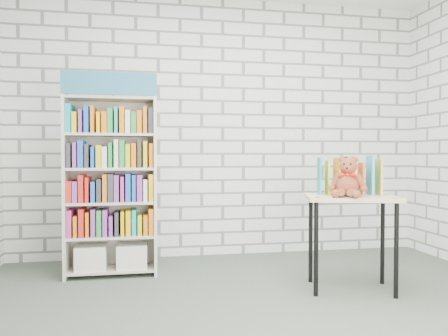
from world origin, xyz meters
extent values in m
plane|color=#414C40|center=(0.00, 0.00, 0.00)|extent=(4.50, 4.50, 0.00)
cube|color=silver|center=(0.00, 2.00, 1.40)|extent=(4.50, 0.02, 2.80)
cube|color=beige|center=(-1.53, 1.35, 0.81)|extent=(0.03, 0.31, 1.62)
cube|color=beige|center=(-0.75, 1.35, 0.81)|extent=(0.03, 0.31, 1.62)
cube|color=beige|center=(-1.14, 1.50, 0.81)|extent=(0.81, 0.02, 1.62)
cube|color=teal|center=(-1.14, 1.20, 1.72)|extent=(0.81, 0.02, 0.20)
cube|color=beige|center=(-1.14, 1.35, 0.05)|extent=(0.75, 0.29, 0.02)
cube|color=beige|center=(-1.14, 1.35, 0.36)|extent=(0.75, 0.29, 0.02)
cube|color=beige|center=(-1.14, 1.35, 0.67)|extent=(0.75, 0.29, 0.02)
cube|color=beige|center=(-1.14, 1.35, 0.97)|extent=(0.75, 0.29, 0.02)
cube|color=beige|center=(-1.14, 1.35, 1.28)|extent=(0.75, 0.29, 0.02)
cube|color=beige|center=(-1.14, 1.35, 1.60)|extent=(0.75, 0.29, 0.02)
cube|color=silver|center=(-1.32, 1.35, 0.17)|extent=(0.27, 0.25, 0.22)
cube|color=silver|center=(-0.96, 1.35, 0.17)|extent=(0.27, 0.25, 0.22)
cube|color=orange|center=(-1.14, 1.34, 0.48)|extent=(0.75, 0.25, 0.22)
cube|color=#BF338C|center=(-1.14, 1.34, 0.78)|extent=(0.75, 0.25, 0.22)
cube|color=#19A5B2|center=(-1.14, 1.34, 1.09)|extent=(0.75, 0.25, 0.22)
cube|color=white|center=(-1.14, 1.34, 1.40)|extent=(0.75, 0.25, 0.22)
cube|color=#DABD83|center=(0.80, 0.56, 0.75)|extent=(0.82, 0.66, 0.03)
cylinder|color=black|center=(0.46, 0.45, 0.37)|extent=(0.04, 0.04, 0.73)
cylinder|color=black|center=(0.56, 0.82, 0.37)|extent=(0.04, 0.04, 0.73)
cylinder|color=black|center=(1.04, 0.29, 0.37)|extent=(0.04, 0.04, 0.73)
cylinder|color=black|center=(1.14, 0.66, 0.37)|extent=(0.04, 0.04, 0.73)
cylinder|color=black|center=(0.47, 0.46, 0.76)|extent=(0.05, 0.05, 0.01)
cylinder|color=black|center=(1.03, 0.31, 0.76)|extent=(0.05, 0.05, 0.01)
cube|color=teal|center=(0.60, 0.73, 0.91)|extent=(0.07, 0.22, 0.30)
cube|color=#CDE023|center=(0.66, 0.71, 0.91)|extent=(0.07, 0.22, 0.30)
cube|color=orange|center=(0.73, 0.70, 0.91)|extent=(0.07, 0.22, 0.30)
cube|color=black|center=(0.79, 0.68, 0.91)|extent=(0.07, 0.22, 0.30)
cube|color=white|center=(0.86, 0.66, 0.91)|extent=(0.07, 0.22, 0.30)
cube|color=#D25925|center=(0.93, 0.64, 0.91)|extent=(0.07, 0.22, 0.30)
cube|color=#3AB9D9|center=(0.99, 0.62, 0.91)|extent=(0.07, 0.22, 0.30)
cube|color=gold|center=(1.06, 0.60, 0.91)|extent=(0.07, 0.22, 0.30)
ellipsoid|color=brown|center=(0.73, 0.48, 0.86)|extent=(0.19, 0.16, 0.19)
sphere|color=brown|center=(0.73, 0.48, 1.00)|extent=(0.14, 0.14, 0.14)
sphere|color=brown|center=(0.70, 0.52, 1.06)|extent=(0.05, 0.05, 0.05)
sphere|color=brown|center=(0.78, 0.47, 1.06)|extent=(0.05, 0.05, 0.05)
sphere|color=brown|center=(0.70, 0.43, 0.99)|extent=(0.05, 0.05, 0.05)
sphere|color=black|center=(0.68, 0.45, 1.02)|extent=(0.02, 0.02, 0.02)
sphere|color=black|center=(0.72, 0.42, 1.02)|extent=(0.02, 0.02, 0.02)
sphere|color=black|center=(0.69, 0.41, 0.99)|extent=(0.02, 0.02, 0.02)
cylinder|color=brown|center=(0.64, 0.52, 0.89)|extent=(0.09, 0.11, 0.13)
cylinder|color=brown|center=(0.80, 0.42, 0.89)|extent=(0.11, 0.06, 0.13)
sphere|color=brown|center=(0.61, 0.52, 0.83)|extent=(0.05, 0.05, 0.05)
sphere|color=brown|center=(0.82, 0.39, 0.83)|extent=(0.05, 0.05, 0.05)
cylinder|color=brown|center=(0.64, 0.43, 0.80)|extent=(0.09, 0.15, 0.08)
cylinder|color=brown|center=(0.73, 0.38, 0.80)|extent=(0.15, 0.13, 0.08)
sphere|color=brown|center=(0.58, 0.39, 0.80)|extent=(0.06, 0.06, 0.06)
sphere|color=brown|center=(0.71, 0.31, 0.80)|extent=(0.06, 0.06, 0.06)
cone|color=red|center=(0.68, 0.45, 0.94)|extent=(0.07, 0.07, 0.05)
cone|color=red|center=(0.73, 0.42, 0.94)|extent=(0.07, 0.07, 0.05)
sphere|color=red|center=(0.70, 0.43, 0.94)|extent=(0.03, 0.03, 0.03)
camera|label=1|loc=(-0.85, -2.72, 1.09)|focal=35.00mm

